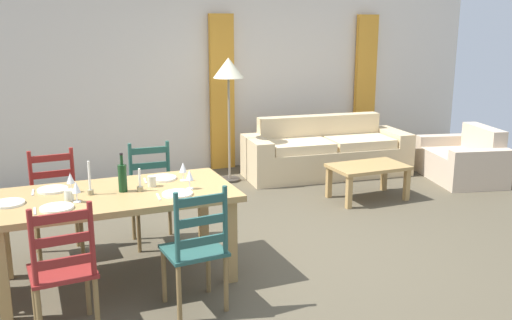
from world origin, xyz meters
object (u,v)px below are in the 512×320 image
Objects in this scene: dining_chair_near_right at (196,249)px; armchair_upholstered at (465,162)px; dining_chair_near_left at (63,270)px; couch at (325,154)px; wine_glass_near_left at (76,188)px; coffee_cup_primary at (152,181)px; standing_lamp at (228,76)px; wine_glass_near_right at (190,176)px; coffee_cup_secondary at (69,195)px; dining_chair_far_right at (153,194)px; wine_bottle at (122,177)px; dining_chair_far_left at (56,204)px; wine_glass_far_right at (183,168)px; dining_table at (115,203)px; wine_glass_far_left at (70,179)px; coffee_table at (368,170)px.

armchair_upholstered is at bearing 25.15° from dining_chair_near_right.
couch is at bearing 39.50° from dining_chair_near_left.
coffee_cup_primary is (0.61, 0.20, -0.07)m from wine_glass_near_left.
standing_lamp reaches higher than armchair_upholstered.
dining_chair_near_right is at bearing -132.41° from couch.
standing_lamp is (1.42, 3.23, 0.93)m from dining_chair_near_right.
dining_chair_near_right reaches higher than couch.
dining_chair_near_left is 1.00× the size of dining_chair_near_right.
wine_glass_near_right is at bearing 29.97° from dining_chair_near_left.
armchair_upholstered is (4.52, 1.27, -0.55)m from coffee_cup_primary.
dining_chair_near_left is at bearing -99.91° from coffee_cup_secondary.
wine_bottle reaches higher than dining_chair_far_right.
dining_chair_near_left is at bearing -140.50° from couch.
wine_bottle is 3.51× the size of coffee_cup_secondary.
dining_chair_far_left is 5.30m from armchair_upholstered.
dining_table is at bearing -167.53° from wine_glass_far_right.
armchair_upholstered is 0.80× the size of standing_lamp.
wine_glass_far_right is 0.30m from coffee_cup_primary.
dining_chair_far_left is 0.41× the size of couch.
coffee_cup_primary is at bearing -142.33° from couch.
couch is at bearing 37.67° from coffee_cup_primary.
standing_lamp is at bearing 51.28° from dining_chair_far_right.
armchair_upholstered is (5.30, 2.06, -0.23)m from dining_chair_near_left.
coffee_cup_primary is at bearing -165.73° from wine_glass_far_right.
dining_chair_near_left is at bearing -122.20° from dining_chair_far_right.
wine_glass_near_left is at bearing 74.42° from dining_chair_near_left.
standing_lamp is at bearing 63.85° from wine_glass_near_right.
dining_chair_near_right is 0.73m from wine_glass_near_right.
dining_chair_far_right is 5.96× the size of wine_glass_near_right.
wine_glass_near_right is at bearing 77.52° from dining_chair_near_right.
dining_table is 11.80× the size of wine_glass_far_left.
wine_glass_near_right is 0.12× the size of armchair_upholstered.
dining_chair_far_right reaches higher than dining_table.
dining_chair_far_right is 3.04× the size of wine_bottle.
dining_chair_far_left is 5.96× the size of wine_glass_far_right.
coffee_cup_primary is at bearing 99.74° from dining_chair_near_right.
dining_chair_near_right is at bearing -102.48° from wine_glass_near_right.
dining_chair_near_left is 1.73m from dining_chair_far_right.
armchair_upholstered is (4.24, 1.20, -0.61)m from wine_glass_far_right.
dining_table is 0.88m from dining_chair_near_right.
wine_glass_far_left is 0.18× the size of coffee_table.
coffee_cup_primary is 0.05× the size of standing_lamp.
wine_glass_far_right is (1.02, -0.62, 0.38)m from dining_chair_far_left.
coffee_cup_primary is at bearing 45.56° from dining_chair_near_left.
coffee_table is 0.55× the size of standing_lamp.
dining_chair_far_left reaches higher than armchair_upholstered.
standing_lamp is (1.56, 2.43, 0.62)m from coffee_cup_primary.
wine_glass_near_right is at bearing -12.44° from dining_table.
dining_chair_far_left reaches higher than dining_table.
dining_chair_near_right is 4.85m from armchair_upholstered.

